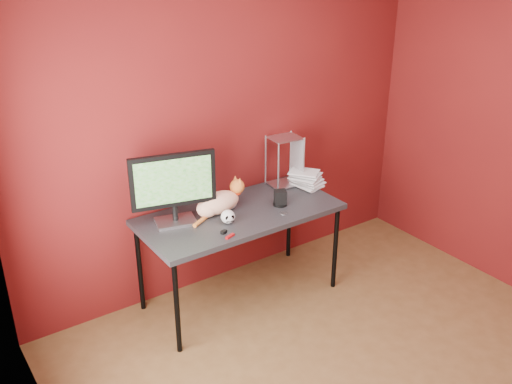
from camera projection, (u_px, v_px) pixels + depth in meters
room at (406, 181)px, 2.97m from camera, size 3.52×3.52×2.61m
desk at (240, 218)px, 4.23m from camera, size 1.50×0.70×0.75m
monitor at (173, 185)px, 3.93m from camera, size 0.59×0.25×0.52m
cat at (219, 202)px, 4.16m from camera, size 0.50×0.23×0.24m
skull_mug at (228, 217)px, 4.02m from camera, size 0.10×0.11×0.10m
speaker at (280, 198)px, 4.29m from camera, size 0.11×0.11×0.12m
book_stack at (303, 105)px, 4.31m from camera, size 0.28×0.29×1.39m
wire_rack at (285, 161)px, 4.58m from camera, size 0.26×0.22×0.41m
pocket_knife at (230, 236)px, 3.85m from camera, size 0.08×0.04×0.02m
black_gadget at (224, 232)px, 3.90m from camera, size 0.05×0.04×0.02m
washer at (283, 213)px, 4.18m from camera, size 0.05×0.05×0.00m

